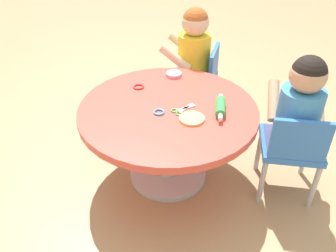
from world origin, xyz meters
TOP-DOWN VIEW (x-y plane):
  - ground_plane at (0.00, 0.00)m, footprint 10.00×10.00m
  - craft_table at (0.00, 0.00)m, footprint 0.92×0.92m
  - child_chair_left at (-0.30, -0.57)m, footprint 0.40×0.40m
  - seated_child_left at (-0.27, -0.58)m, footprint 0.43×0.39m
  - child_chair_right at (0.53, -0.37)m, footprint 0.41×0.41m
  - seated_child_right at (0.55, -0.34)m, footprint 0.41×0.44m
  - rolling_pin at (-0.11, -0.24)m, footprint 0.22×0.11m
  - craft_scissors at (-0.05, -0.05)m, footprint 0.10×0.14m
  - playdough_blob_0 at (-0.14, -0.08)m, footprint 0.12×0.12m
  - playdough_blob_1 at (0.33, -0.14)m, footprint 0.09×0.09m
  - cookie_cutter_0 at (-0.04, 0.06)m, footprint 0.06×0.06m
  - cookie_cutter_1 at (0.25, 0.10)m, footprint 0.06×0.06m

SIDE VIEW (x-z plane):
  - ground_plane at x=0.00m, z-range 0.00..0.00m
  - child_chair_left at x=-0.30m, z-range 0.04..0.57m
  - child_chair_right at x=0.53m, z-range 0.04..0.57m
  - craft_table at x=0.00m, z-range 0.13..0.59m
  - craft_scissors at x=-0.05m, z-range 0.46..0.47m
  - cookie_cutter_0 at x=-0.04m, z-range 0.47..0.48m
  - cookie_cutter_1 at x=0.25m, z-range 0.47..0.48m
  - playdough_blob_0 at x=-0.14m, z-range 0.47..0.48m
  - playdough_blob_1 at x=0.33m, z-range 0.47..0.48m
  - rolling_pin at x=-0.11m, z-range 0.47..0.52m
  - seated_child_left at x=-0.27m, z-range 0.28..0.79m
  - seated_child_right at x=0.55m, z-range 0.28..0.79m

